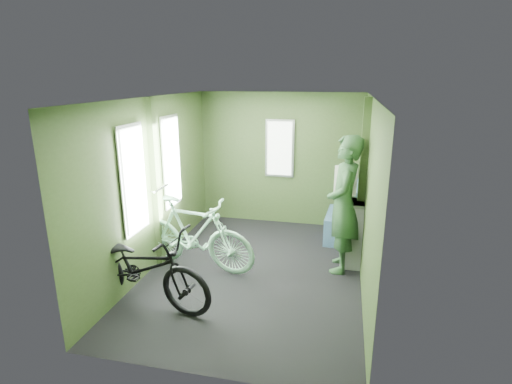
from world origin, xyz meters
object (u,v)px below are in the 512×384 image
Objects in this scene: waste_box at (352,233)px; bench_seat at (343,223)px; bicycle_black at (145,304)px; bicycle_mint at (195,269)px; passenger at (344,205)px.

bench_seat is (-0.12, 0.93, -0.19)m from waste_box.
bench_seat is at bearing -29.58° from bicycle_black.
bench_seat is (1.95, 1.55, 0.27)m from bicycle_mint.
waste_box is (2.07, 0.63, 0.46)m from bicycle_mint.
passenger is at bearing -130.12° from waste_box.
waste_box is (0.14, 0.16, -0.46)m from passenger.
bench_seat is at bearing -179.62° from passenger.
waste_box is 0.96m from bench_seat.
bench_seat reaches higher than bicycle_mint.
bench_seat reaches higher than bicycle_black.
waste_box is at bearing -62.81° from bicycle_mint.
bicycle_mint is 2.51m from bench_seat.
passenger reaches higher than bicycle_black.
waste_box is at bearing -79.12° from bench_seat.
passenger is (1.93, 0.47, 0.92)m from bicycle_mint.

